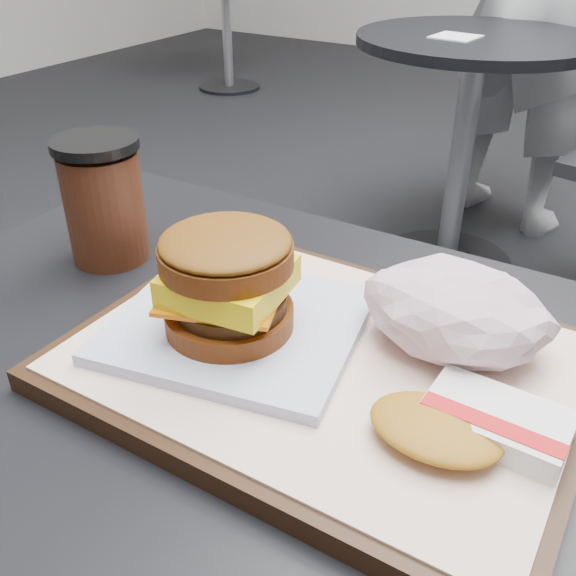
% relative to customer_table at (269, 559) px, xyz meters
% --- Properties ---
extents(customer_table, '(0.80, 0.60, 0.77)m').
position_rel_customer_table_xyz_m(customer_table, '(0.00, 0.00, 0.00)').
color(customer_table, '#A5A5AA').
rests_on(customer_table, ground).
extents(serving_tray, '(0.38, 0.28, 0.02)m').
position_rel_customer_table_xyz_m(serving_tray, '(0.02, 0.05, 0.20)').
color(serving_tray, black).
rests_on(serving_tray, customer_table).
extents(breakfast_sandwich, '(0.22, 0.20, 0.09)m').
position_rel_customer_table_xyz_m(breakfast_sandwich, '(-0.05, 0.03, 0.24)').
color(breakfast_sandwich, white).
rests_on(breakfast_sandwich, serving_tray).
extents(hash_brown, '(0.12, 0.09, 0.02)m').
position_rel_customer_table_xyz_m(hash_brown, '(0.14, 0.02, 0.22)').
color(hash_brown, white).
rests_on(hash_brown, serving_tray).
extents(crumpled_wrapper, '(0.14, 0.11, 0.06)m').
position_rel_customer_table_xyz_m(crumpled_wrapper, '(0.10, 0.11, 0.24)').
color(crumpled_wrapper, silver).
rests_on(crumpled_wrapper, serving_tray).
extents(coffee_cup, '(0.08, 0.08, 0.12)m').
position_rel_customer_table_xyz_m(coffee_cup, '(-0.26, 0.10, 0.25)').
color(coffee_cup, '#3F1B0F').
rests_on(coffee_cup, customer_table).
extents(neighbor_table, '(0.70, 0.70, 0.75)m').
position_rel_customer_table_xyz_m(neighbor_table, '(-0.35, 1.65, -0.03)').
color(neighbor_table, black).
rests_on(neighbor_table, ground).
extents(napkin, '(0.13, 0.13, 0.00)m').
position_rel_customer_table_xyz_m(napkin, '(-0.39, 1.57, 0.17)').
color(napkin, silver).
rests_on(napkin, neighbor_table).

